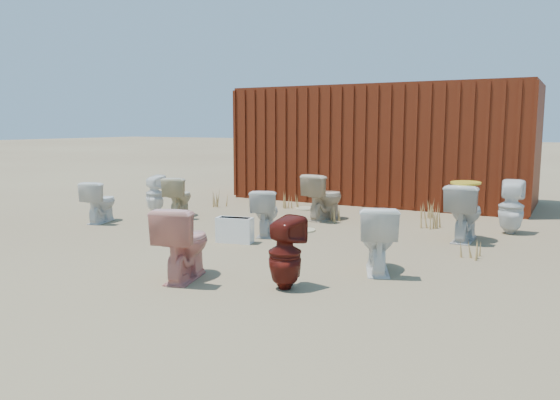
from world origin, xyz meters
The scene contains 22 objects.
ground centered at (0.00, 0.00, 0.00)m, with size 100.00×100.00×0.00m, color brown.
shipping_container centered at (0.00, 5.20, 1.20)m, with size 6.00×2.40×2.40m, color #4D180C.
toilet_front_a centered at (-3.24, 0.28, 0.34)m, with size 0.38×0.67×0.69m, color white.
toilet_front_pink centered at (0.12, -1.72, 0.39)m, with size 0.44×0.76×0.78m, color #E08D81.
toilet_front_c centered at (-0.29, 0.68, 0.34)m, with size 0.38×0.67×0.68m, color silver.
toilet_front_maroon centered at (1.22, -1.52, 0.36)m, with size 0.33×0.33×0.72m, color #55140E.
toilet_front_e centered at (1.81, -0.47, 0.37)m, with size 0.42×0.73×0.75m, color white.
toilet_back_a centered at (-3.13, 1.49, 0.35)m, with size 0.31×0.32×0.69m, color white.
toilet_back_beige_left centered at (-2.44, 1.34, 0.35)m, with size 0.40×0.69×0.71m, color beige.
toilet_back_beige_right centered at (-0.07, 2.28, 0.40)m, with size 0.44×0.77×0.79m, color #C9B493.
toilet_back_yellowlid centered at (2.34, 1.68, 0.40)m, with size 0.45×0.79×0.80m, color silver.
toilet_back_e centered at (2.85, 2.53, 0.40)m, with size 0.36×0.37×0.80m, color white.
yellow_lid centered at (2.34, 1.68, 0.81)m, with size 0.41×0.51×0.03m, color gold.
loose_tank centered at (-0.40, 0.03, 0.17)m, with size 0.50×0.20×0.35m, color white.
loose_lid_near centered at (0.04, 1.18, 0.01)m, with size 0.38×0.49×0.02m, color beige.
loose_lid_far centered at (-0.89, 3.20, 0.01)m, with size 0.36×0.47×0.02m, color #BBB088.
weed_clump_a centered at (-2.44, 2.65, 0.16)m, with size 0.36×0.36×0.33m, color olive.
weed_clump_b centered at (0.08, 2.21, 0.12)m, with size 0.32×0.32×0.25m, color olive.
weed_clump_c centered at (1.73, 2.49, 0.17)m, with size 0.36×0.36×0.34m, color olive.
weed_clump_d centered at (-1.17, 3.07, 0.15)m, with size 0.30×0.30×0.30m, color olive.
weed_clump_e centered at (1.48, 3.37, 0.17)m, with size 0.34×0.34×0.33m, color olive.
weed_clump_f centered at (2.63, 0.70, 0.12)m, with size 0.28×0.28×0.23m, color olive.
Camera 1 is at (3.69, -6.13, 1.61)m, focal length 35.00 mm.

